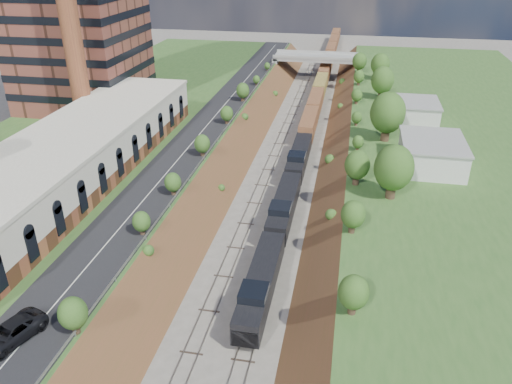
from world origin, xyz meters
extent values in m
cube|color=#335B25|center=(-33.00, 60.00, 2.50)|extent=(44.00, 180.00, 5.00)
cube|color=#335B25|center=(33.00, 60.00, 2.50)|extent=(44.00, 180.00, 5.00)
cube|color=brown|center=(-11.00, 60.00, 0.00)|extent=(10.00, 180.00, 10.00)
cube|color=brown|center=(11.00, 60.00, 0.00)|extent=(10.00, 180.00, 10.00)
cube|color=gray|center=(-2.60, 60.00, 0.09)|extent=(1.58, 180.00, 0.18)
cube|color=gray|center=(2.60, 60.00, 0.09)|extent=(1.58, 180.00, 0.18)
cube|color=black|center=(-15.50, 60.00, 5.05)|extent=(8.00, 180.00, 0.10)
cube|color=#99999E|center=(-11.40, 60.00, 5.55)|extent=(0.06, 171.00, 0.30)
cube|color=brown|center=(-28.00, 38.00, 6.10)|extent=(14.00, 62.00, 2.20)
cube|color=silver|center=(-28.00, 38.00, 9.35)|extent=(14.00, 62.00, 4.30)
cube|color=silver|center=(-28.00, 38.00, 11.75)|extent=(14.30, 62.30, 0.50)
cylinder|color=brown|center=(-36.00, 56.00, 25.00)|extent=(3.20, 3.20, 40.00)
cube|color=gray|center=(-11.50, 122.00, 3.10)|extent=(1.50, 8.00, 6.20)
cube|color=gray|center=(11.50, 122.00, 3.10)|extent=(1.50, 8.00, 6.20)
cube|color=gray|center=(0.00, 122.00, 6.20)|extent=(24.00, 8.00, 1.00)
cube|color=gray|center=(0.00, 118.00, 7.00)|extent=(24.00, 0.30, 0.80)
cube|color=gray|center=(0.00, 126.00, 7.00)|extent=(24.00, 0.30, 0.80)
cube|color=silver|center=(23.50, 52.00, 7.00)|extent=(9.00, 12.00, 4.00)
cube|color=silver|center=(23.00, 74.00, 6.80)|extent=(8.00, 10.00, 3.60)
cylinder|color=#473323|center=(17.00, 40.00, 6.31)|extent=(1.30, 1.30, 2.62)
ellipsoid|color=#2C501C|center=(17.00, 40.00, 9.46)|extent=(5.25, 5.25, 6.30)
cylinder|color=#473323|center=(-11.80, 20.00, 5.61)|extent=(0.66, 0.66, 1.22)
ellipsoid|color=#2C501C|center=(-11.80, 20.00, 7.08)|extent=(2.45, 2.45, 2.94)
cube|color=black|center=(2.60, 16.05, 0.45)|extent=(2.40, 4.00, 0.90)
cube|color=black|center=(2.60, 21.69, 2.27)|extent=(2.88, 17.28, 2.73)
cube|color=black|center=(2.60, 14.55, 1.80)|extent=(2.65, 3.00, 1.80)
cube|color=silver|center=(2.60, 14.55, 2.80)|extent=(2.65, 3.00, 0.15)
cube|color=black|center=(2.60, 17.55, 4.10)|extent=(2.82, 3.10, 0.90)
cube|color=black|center=(2.60, 39.97, 2.27)|extent=(2.88, 17.28, 2.73)
cube|color=black|center=(2.60, 58.25, 2.27)|extent=(2.88, 17.28, 2.73)
cube|color=brown|center=(2.60, 129.48, 2.63)|extent=(2.88, 123.19, 3.46)
imported|color=black|center=(-16.51, 5.78, 5.97)|extent=(4.80, 6.88, 1.74)
camera|label=1|loc=(10.66, -22.39, 36.30)|focal=35.00mm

